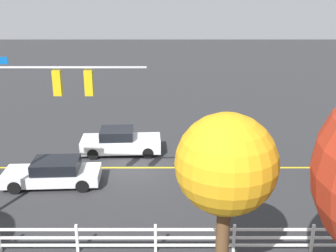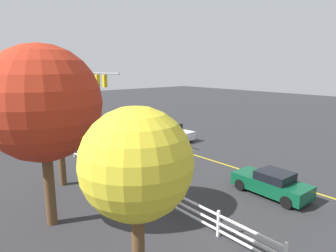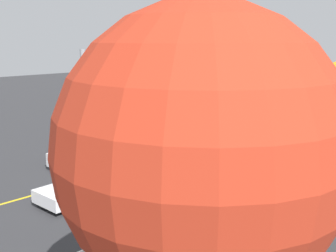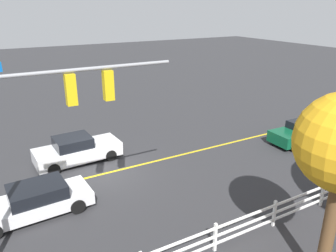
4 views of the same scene
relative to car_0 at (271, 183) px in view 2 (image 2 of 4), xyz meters
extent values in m
plane|color=#2D2D30|center=(12.37, -2.13, -0.66)|extent=(120.00, 120.00, 0.00)
cube|color=gold|center=(8.37, -2.13, -0.66)|extent=(28.00, 0.16, 0.01)
cylinder|color=gray|center=(17.96, 2.56, 2.68)|extent=(0.20, 0.20, 6.69)
cylinder|color=gray|center=(14.57, 2.56, 5.73)|extent=(6.78, 0.12, 0.12)
cube|color=#0C59B2|center=(17.06, 2.58, 6.01)|extent=(1.10, 0.03, 0.28)
cube|color=gold|center=(14.69, 2.56, 5.13)|extent=(0.32, 0.28, 1.00)
sphere|color=red|center=(14.69, 2.41, 5.45)|extent=(0.17, 0.17, 0.17)
sphere|color=orange|center=(14.69, 2.41, 5.13)|extent=(0.17, 0.17, 0.17)
sphere|color=#148C19|center=(14.69, 2.41, 4.81)|extent=(0.17, 0.17, 0.17)
cube|color=gold|center=(13.45, 2.56, 5.13)|extent=(0.32, 0.28, 1.00)
sphere|color=red|center=(13.45, 2.41, 5.45)|extent=(0.17, 0.17, 0.17)
sphere|color=orange|center=(13.45, 2.41, 5.13)|extent=(0.17, 0.17, 0.17)
sphere|color=#148C19|center=(13.45, 2.41, 4.81)|extent=(0.17, 0.17, 0.17)
cube|color=#0C4C2D|center=(0.04, 0.00, -0.09)|extent=(4.18, 1.83, 0.70)
cube|color=black|center=(-0.17, 0.01, 0.48)|extent=(1.77, 1.59, 0.46)
cylinder|color=black|center=(1.47, 0.75, -0.34)|extent=(0.65, 0.24, 0.64)
cylinder|color=black|center=(1.42, -0.84, -0.34)|extent=(0.65, 0.24, 0.64)
cylinder|color=black|center=(-1.34, 0.83, -0.34)|extent=(0.65, 0.24, 0.64)
cylinder|color=black|center=(-1.39, -0.75, -0.34)|extent=(0.65, 0.24, 0.64)
cube|color=silver|center=(16.12, -0.12, -0.17)|extent=(4.80, 2.07, 0.55)
cube|color=black|center=(15.88, -0.14, 0.38)|extent=(2.32, 1.76, 0.55)
cylinder|color=black|center=(17.67, 0.81, -0.34)|extent=(0.65, 0.25, 0.64)
cylinder|color=black|center=(17.76, -0.89, -0.34)|extent=(0.65, 0.25, 0.64)
cylinder|color=black|center=(14.47, 0.64, -0.34)|extent=(0.65, 0.25, 0.64)
cylinder|color=black|center=(14.56, -1.06, -0.34)|extent=(0.65, 0.25, 0.64)
cube|color=silver|center=(13.13, -4.23, -0.07)|extent=(4.73, 2.09, 0.74)
cube|color=black|center=(13.37, -4.22, 0.57)|extent=(1.99, 1.76, 0.56)
cylinder|color=black|center=(11.60, -5.18, -0.34)|extent=(0.65, 0.25, 0.64)
cylinder|color=black|center=(11.51, -3.45, -0.34)|extent=(0.65, 0.25, 0.64)
cylinder|color=black|center=(14.76, -5.02, -0.34)|extent=(0.65, 0.25, 0.64)
cylinder|color=black|center=(14.67, -3.29, -0.34)|extent=(0.65, 0.25, 0.64)
cube|color=white|center=(-0.74, 5.32, -0.09)|extent=(0.10, 0.10, 1.15)
cube|color=white|center=(2.15, 5.32, -0.09)|extent=(0.10, 0.10, 1.15)
cube|color=white|center=(5.04, 5.32, -0.09)|extent=(0.10, 0.10, 1.15)
cube|color=white|center=(7.93, 5.32, -0.09)|extent=(0.10, 0.10, 1.15)
cube|color=white|center=(10.82, 5.32, -0.09)|extent=(0.10, 0.10, 1.15)
cube|color=white|center=(13.71, 5.32, -0.09)|extent=(0.10, 0.10, 1.15)
cube|color=white|center=(16.60, 5.32, -0.09)|extent=(0.10, 0.10, 1.15)
cube|color=white|center=(19.49, 5.32, -0.09)|extent=(0.10, 0.10, 1.15)
cube|color=white|center=(22.37, 5.32, -0.09)|extent=(0.10, 0.10, 1.15)
cube|color=white|center=(9.37, 5.32, 0.29)|extent=(26.00, 0.06, 0.09)
cube|color=white|center=(9.37, 5.32, -0.06)|extent=(26.00, 0.06, 0.09)
cube|color=white|center=(9.37, 5.32, -0.38)|extent=(26.00, 0.06, 0.09)
cylinder|color=brown|center=(4.75, 10.16, 1.13)|extent=(0.45, 0.45, 3.58)
sphere|color=#B22D19|center=(4.75, 10.16, 4.74)|extent=(4.86, 4.86, 4.86)
cylinder|color=brown|center=(8.79, 8.10, 1.22)|extent=(0.39, 0.39, 3.77)
sphere|color=gold|center=(8.79, 8.10, 4.15)|extent=(2.80, 2.80, 2.80)
sphere|color=yellow|center=(-1.92, 10.08, 3.85)|extent=(2.89, 2.89, 2.89)
camera|label=1|loc=(10.36, 17.98, 8.58)|focal=42.99mm
camera|label=2|loc=(-7.73, 14.00, 6.20)|focal=31.25mm
camera|label=3|loc=(26.23, 14.88, 6.38)|focal=44.30mm
camera|label=4|loc=(16.97, 12.86, 7.62)|focal=35.29mm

